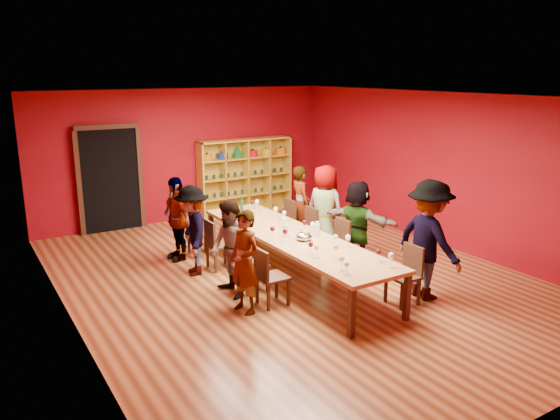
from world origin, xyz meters
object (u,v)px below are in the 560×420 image
Objects in this scene: person_left_4 at (177,219)px; chair_person_right_4 at (286,219)px; person_right_2 at (357,223)px; tasting_table at (293,238)px; chair_person_right_2 at (338,242)px; person_left_1 at (245,262)px; spittoon_bowl at (304,237)px; shelving_unit at (245,172)px; chair_person_left_4 at (196,230)px; person_right_4 at (301,204)px; person_left_2 at (230,249)px; chair_person_left_1 at (268,274)px; chair_person_left_3 at (216,242)px; person_left_3 at (192,231)px; person_right_3 at (325,208)px; wine_bottle at (242,205)px; person_right_0 at (429,240)px; chair_person_left_2 at (248,262)px; chair_person_right_0 at (407,271)px; chair_person_right_3 at (307,228)px.

chair_person_right_4 is (2.19, -0.25, -0.28)m from person_left_4.
tasting_table is at bearing 68.19° from person_right_2.
chair_person_right_2 is at bearing 69.66° from person_right_2.
person_left_1 reaches higher than spittoon_bowl.
shelving_unit is 2.70× the size of chair_person_left_4.
shelving_unit reaches higher than person_right_4.
person_left_2 reaches higher than tasting_table.
tasting_table is 2.98× the size of person_left_2.
person_right_4 reaches higher than person_left_4.
chair_person_left_1 is 0.73m from person_left_2.
shelving_unit is at bearing 140.13° from person_left_1.
spittoon_bowl is at bearing 24.60° from person_left_4.
spittoon_bowl is at bearing -106.66° from shelving_unit.
person_right_4 is at bearing 47.88° from chair_person_left_1.
chair_person_right_4 is (1.82, 0.61, 0.00)m from chair_person_left_3.
person_left_1 is (-0.38, -0.00, 0.26)m from chair_person_left_1.
person_right_4 reaches higher than person_right_2.
person_left_3 is 1.73× the size of chair_person_left_4.
spittoon_bowl is (1.29, -2.24, 0.04)m from person_left_4.
chair_person_left_4 is at bearing 48.22° from person_right_3.
chair_person_right_2 is at bearing -90.00° from chair_person_right_4.
chair_person_right_4 is at bearing -14.97° from wine_bottle.
chair_person_left_1 is 0.46m from person_left_1.
wine_bottle is (0.96, -0.02, 0.36)m from chair_person_left_4.
person_left_1 is at bearing 69.37° from person_right_0.
person_right_3 reaches higher than chair_person_right_2.
person_right_4 is at bearing -6.42° from chair_person_left_4.
person_left_2 reaches higher than chair_person_right_4.
person_left_1 is 1.85m from chair_person_left_3.
person_left_2 is 2.79m from chair_person_right_4.
person_left_4 is 3.27m from person_right_2.
shelving_unit is 8.33× the size of wine_bottle.
person_left_3 is at bearing 134.38° from spittoon_bowl.
shelving_unit is 6.05m from person_right_0.
person_right_0 is at bearing 162.02° from person_right_3.
chair_person_left_1 and chair_person_left_2 have the same top height.
person_right_3 is at bearing 63.75° from person_left_4.
person_right_0 is at bearing 0.00° from chair_person_right_0.
chair_person_right_0 is at bearing -41.43° from chair_person_left_2.
chair_person_right_2 reaches higher than tasting_table.
chair_person_left_3 and chair_person_right_3 have the same top height.
chair_person_left_4 is 0.58× the size of person_right_2.
person_right_4 is (-0.06, 0.75, -0.06)m from person_right_3.
person_left_1 reaches higher than chair_person_left_3.
person_right_3 is at bearing -91.19° from shelving_unit.
person_right_4 reaches higher than person_left_1.
wine_bottle is at bearing 64.65° from chair_person_left_2.
person_left_3 is at bearing 128.86° from chair_person_right_0.
wine_bottle reaches higher than tasting_table.
wine_bottle is (-1.22, 0.23, 0.09)m from person_right_4.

